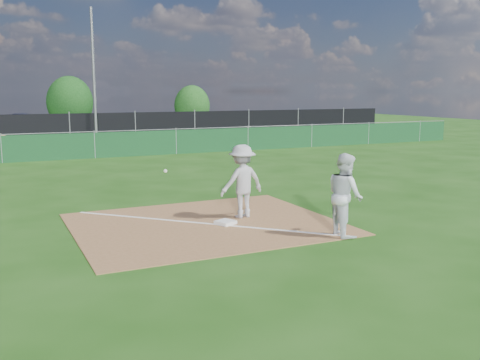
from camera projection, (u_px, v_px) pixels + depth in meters
name	position (u px, v px, depth m)	size (l,w,h in m)	color
ground	(119.00, 173.00, 20.64)	(90.00, 90.00, 0.00)	#1A470F
infield_dirt	(205.00, 224.00, 12.61)	(6.00, 5.00, 0.02)	brown
foul_line	(205.00, 223.00, 12.61)	(0.08, 7.00, 0.01)	white
green_fence	(95.00, 146.00, 25.00)	(44.00, 0.05, 1.20)	#103D1C
black_fence	(70.00, 129.00, 32.08)	(46.00, 0.04, 1.80)	black
parking_lot	(60.00, 137.00, 36.68)	(46.00, 9.00, 0.01)	black
light_pole	(94.00, 76.00, 31.94)	(0.16, 0.16, 8.00)	slate
first_base	(225.00, 222.00, 12.55)	(0.39, 0.39, 0.08)	white
play_at_first	(242.00, 181.00, 13.13)	(2.72, 0.82, 1.80)	silver
runner	(345.00, 195.00, 11.50)	(0.88, 0.68, 1.81)	white
car_mid	(30.00, 127.00, 34.45)	(1.77, 5.08, 1.67)	black
car_right	(107.00, 128.00, 37.22)	(1.70, 4.17, 1.21)	black
tree_mid	(70.00, 102.00, 43.18)	(3.66, 3.66, 4.34)	#382316
tree_right	(192.00, 106.00, 46.25)	(3.07, 3.07, 3.64)	#382316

